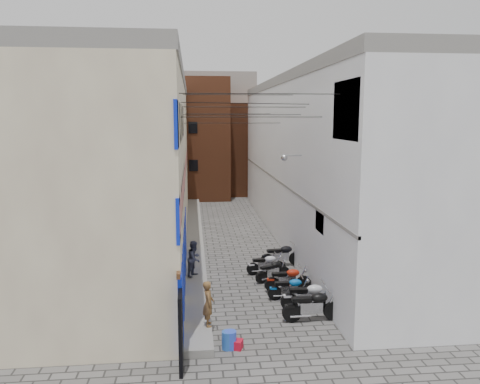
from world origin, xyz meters
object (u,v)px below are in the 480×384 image
object	(u,v)px
motorcycle_e	(273,270)
water_jug_near	(231,340)
motorcycle_d	(288,278)
motorcycle_c	(290,287)
motorcycle_f	(266,263)
red_crate	(235,344)
motorcycle_a	(313,304)
water_jug_far	(228,340)
motorcycle_b	(309,295)
person_b	(194,258)
person_a	(208,303)
motorcycle_g	(282,254)

from	to	relation	value
motorcycle_e	water_jug_near	bearing A→B (deg)	-49.04
motorcycle_d	water_jug_near	bearing A→B (deg)	-32.96
motorcycle_c	motorcycle_f	xyz separation A→B (m)	(-0.45, 2.97, 0.01)
red_crate	motorcycle_a	bearing A→B (deg)	30.32
water_jug_far	red_crate	bearing A→B (deg)	0.00
water_jug_far	red_crate	world-z (taller)	water_jug_far
motorcycle_b	water_jug_near	xyz separation A→B (m)	(-2.99, -2.51, -0.30)
motorcycle_e	water_jug_near	world-z (taller)	motorcycle_e
water_jug_near	red_crate	world-z (taller)	water_jug_near
person_b	red_crate	bearing A→B (deg)	-141.04
motorcycle_c	person_b	xyz separation A→B (m)	(-3.56, 2.36, 0.51)
motorcycle_c	person_a	distance (m)	4.00
motorcycle_c	motorcycle_g	xyz separation A→B (m)	(0.44, 3.99, 0.09)
motorcycle_d	person_b	xyz separation A→B (m)	(-3.66, 1.45, 0.46)
motorcycle_f	water_jug_near	world-z (taller)	motorcycle_f
person_a	red_crate	world-z (taller)	person_a
motorcycle_c	water_jug_far	bearing A→B (deg)	-33.28
motorcycle_f	person_a	size ratio (longest dim) A/B	1.18
motorcycle_g	water_jug_far	xyz separation A→B (m)	(-3.08, -7.51, -0.31)
water_jug_far	person_a	bearing A→B (deg)	115.12
motorcycle_c	motorcycle_b	bearing A→B (deg)	26.88
motorcycle_c	motorcycle_f	distance (m)	3.01
motorcycle_c	water_jug_near	xyz separation A→B (m)	(-2.55, -3.53, -0.22)
red_crate	person_b	bearing A→B (deg)	101.06
motorcycle_b	motorcycle_f	xyz separation A→B (m)	(-0.89, 3.99, -0.08)
motorcycle_e	motorcycle_f	size ratio (longest dim) A/B	0.98
motorcycle_b	motorcycle_d	distance (m)	1.96
motorcycle_a	motorcycle_d	bearing A→B (deg)	-175.18
motorcycle_g	person_a	bearing A→B (deg)	-36.87
motorcycle_a	red_crate	distance (m)	3.23
person_b	red_crate	xyz separation A→B (m)	(1.15, -5.89, -0.87)
red_crate	water_jug_near	bearing A→B (deg)	180.00
motorcycle_b	person_b	xyz separation A→B (m)	(-4.00, 3.38, 0.42)
water_jug_near	water_jug_far	distance (m)	0.09
person_b	water_jug_far	xyz separation A→B (m)	(0.93, -5.89, -0.73)
motorcycle_d	motorcycle_f	bearing A→B (deg)	-167.45
motorcycle_g	water_jug_near	size ratio (longest dim) A/B	3.67
motorcycle_e	red_crate	bearing A→B (deg)	-47.82
motorcycle_f	person_b	bearing A→B (deg)	-83.24
motorcycle_e	motorcycle_c	bearing A→B (deg)	-19.18
person_a	motorcycle_f	bearing A→B (deg)	-29.28
motorcycle_a	motorcycle_b	world-z (taller)	motorcycle_a
motorcycle_a	water_jug_near	size ratio (longest dim) A/B	3.76
motorcycle_e	person_a	size ratio (longest dim) A/B	1.16
motorcycle_d	motorcycle_a	bearing A→B (deg)	3.01
motorcycle_d	water_jug_far	size ratio (longest dim) A/B	3.42
water_jug_far	motorcycle_a	bearing A→B (deg)	28.40
water_jug_far	red_crate	distance (m)	0.27
motorcycle_c	motorcycle_e	size ratio (longest dim) A/B	1.01
motorcycle_c	red_crate	xyz separation A→B (m)	(-2.41, -3.53, -0.36)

